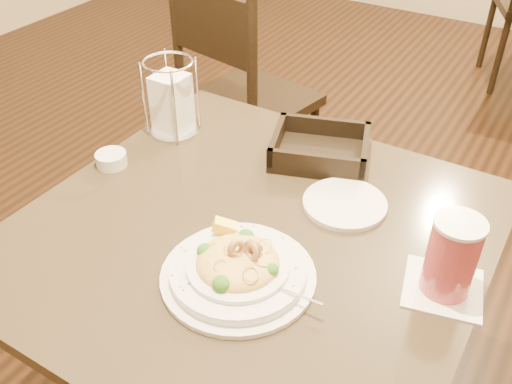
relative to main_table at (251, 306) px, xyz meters
The scene contains 8 objects.
main_table is the anchor object (origin of this frame).
dining_chair_near 1.04m from the main_table, 124.03° to the left, with size 0.49×0.49×0.93m.
pasta_bowl 0.29m from the main_table, 67.66° to the right, with size 0.32×0.28×0.09m.
drink_glass 0.49m from the main_table, ahead, with size 0.16×0.16×0.15m.
bread_basket 0.40m from the main_table, 89.62° to the left, with size 0.27×0.24×0.06m.
napkin_caddy 0.53m from the main_table, 148.64° to the left, with size 0.12×0.12×0.20m.
side_plate 0.32m from the main_table, 52.16° to the left, with size 0.18×0.18×0.01m, color white.
butter_ramekin 0.47m from the main_table, behind, with size 0.07×0.07×0.03m, color white.
Camera 1 is at (0.47, -0.75, 1.47)m, focal length 40.00 mm.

